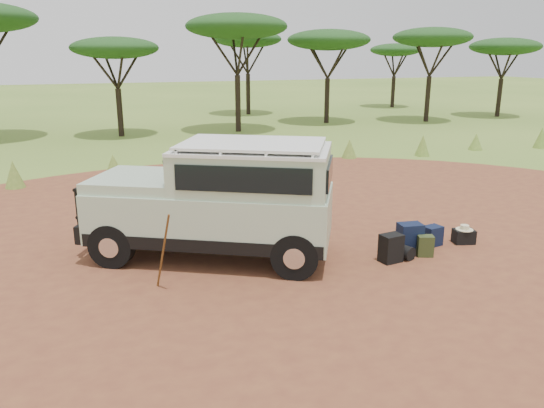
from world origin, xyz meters
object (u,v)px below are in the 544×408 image
object	(u,v)px
safari_vehicle	(220,203)
duffel_navy	(432,236)
walking_staff	(163,252)
hard_case	(464,236)
backpack_black	(391,248)
backpack_navy	(410,238)
backpack_olive	(425,246)

from	to	relation	value
safari_vehicle	duffel_navy	bearing A→B (deg)	17.28
walking_staff	hard_case	size ratio (longest dim) A/B	3.53
backpack_black	backpack_navy	distance (m)	0.72
safari_vehicle	hard_case	world-z (taller)	safari_vehicle
safari_vehicle	backpack_olive	world-z (taller)	safari_vehicle
safari_vehicle	backpack_olive	distance (m)	4.27
backpack_olive	hard_case	world-z (taller)	backpack_olive
backpack_olive	hard_case	size ratio (longest dim) A/B	1.01
safari_vehicle	backpack_black	world-z (taller)	safari_vehicle
backpack_navy	hard_case	world-z (taller)	backpack_navy
backpack_olive	duffel_navy	bearing A→B (deg)	63.60
backpack_black	hard_case	xyz separation A→B (m)	(2.09, 0.38, -0.13)
backpack_olive	duffel_navy	size ratio (longest dim) A/B	1.01
backpack_olive	duffel_navy	distance (m)	0.71
duffel_navy	hard_case	bearing A→B (deg)	-19.34
walking_staff	duffel_navy	distance (m)	5.81
backpack_navy	duffel_navy	world-z (taller)	backpack_navy
backpack_olive	walking_staff	bearing A→B (deg)	-160.38
backpack_black	backpack_navy	xyz separation A→B (m)	(0.65, 0.32, 0.03)
walking_staff	backpack_black	xyz separation A→B (m)	(4.43, -0.18, -0.45)
walking_staff	backpack_navy	world-z (taller)	walking_staff
duffel_navy	backpack_olive	bearing A→B (deg)	-147.66
safari_vehicle	backpack_navy	world-z (taller)	safari_vehicle
safari_vehicle	backpack_navy	xyz separation A→B (m)	(3.74, -1.11, -0.83)
backpack_black	duffel_navy	distance (m)	1.44
walking_staff	backpack_navy	xyz separation A→B (m)	(5.08, 0.14, -0.42)
backpack_olive	hard_case	xyz separation A→B (m)	(1.26, 0.36, -0.07)
safari_vehicle	backpack_black	bearing A→B (deg)	4.26
backpack_navy	hard_case	xyz separation A→B (m)	(1.44, 0.06, -0.16)
backpack_black	duffel_navy	size ratio (longest dim) A/B	1.31
walking_staff	backpack_olive	size ratio (longest dim) A/B	3.50
walking_staff	backpack_navy	distance (m)	5.10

